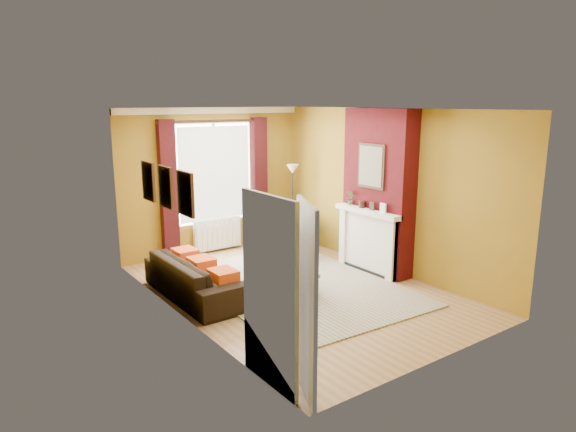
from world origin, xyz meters
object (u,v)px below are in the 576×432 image
object	(u,v)px
sofa	(196,277)
floor_lamp	(293,182)
coffee_table	(286,267)
armchair	(278,234)
wicker_stool	(256,240)

from	to	relation	value
sofa	floor_lamp	world-z (taller)	floor_lamp
coffee_table	floor_lamp	xyz separation A→B (m)	(1.59, 2.01, 0.94)
armchair	wicker_stool	bearing A→B (deg)	-55.55
armchair	floor_lamp	world-z (taller)	floor_lamp
floor_lamp	sofa	bearing A→B (deg)	-153.14
floor_lamp	armchair	bearing A→B (deg)	-162.18
sofa	coffee_table	distance (m)	1.40
coffee_table	wicker_stool	world-z (taller)	wicker_stool
wicker_stool	floor_lamp	bearing A→B (deg)	-2.43
coffee_table	sofa	bearing A→B (deg)	173.27
sofa	wicker_stool	world-z (taller)	sofa
armchair	coffee_table	distance (m)	2.18
coffee_table	armchair	bearing A→B (deg)	75.51
sofa	coffee_table	world-z (taller)	sofa
wicker_stool	sofa	bearing A→B (deg)	-143.54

